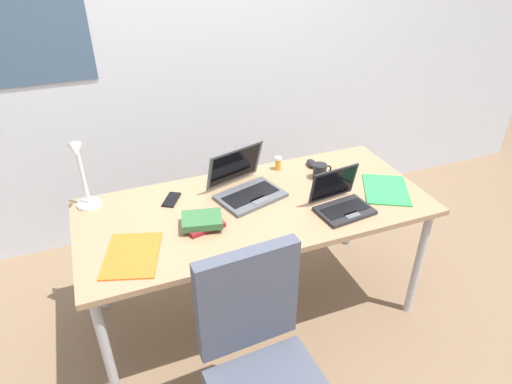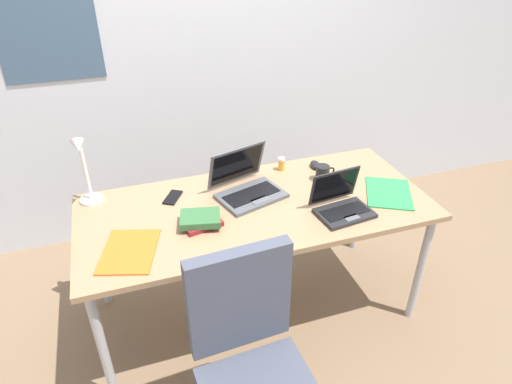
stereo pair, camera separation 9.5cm
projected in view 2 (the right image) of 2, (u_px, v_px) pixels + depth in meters
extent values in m
plane|color=#7A6047|center=(256.00, 307.00, 2.70)|extent=(12.00, 12.00, 0.00)
cube|color=silver|center=(202.00, 44.00, 2.90)|extent=(6.00, 0.12, 2.60)
cube|color=#3F5972|center=(42.00, 13.00, 2.47)|extent=(0.56, 0.01, 0.76)
cube|color=#9E7A56|center=(256.00, 208.00, 2.32)|extent=(1.80, 0.80, 0.03)
cylinder|color=#B2B5BA|center=(103.00, 349.00, 2.01)|extent=(0.04, 0.04, 0.71)
cylinder|color=#B2B5BA|center=(420.00, 269.00, 2.47)|extent=(0.04, 0.04, 0.71)
cylinder|color=#B2B5BA|center=(98.00, 256.00, 2.56)|extent=(0.04, 0.04, 0.71)
cylinder|color=#B2B5BA|center=(358.00, 204.00, 3.01)|extent=(0.04, 0.04, 0.71)
cylinder|color=white|center=(92.00, 200.00, 2.34)|extent=(0.12, 0.12, 0.02)
cylinder|color=white|center=(85.00, 170.00, 2.25)|extent=(0.02, 0.02, 0.34)
cylinder|color=white|center=(78.00, 142.00, 2.12)|extent=(0.01, 0.08, 0.01)
cone|color=white|center=(78.00, 146.00, 2.09)|extent=(0.07, 0.09, 0.09)
cube|color=#232326|center=(345.00, 213.00, 2.23)|extent=(0.29, 0.21, 0.02)
cube|color=black|center=(345.00, 211.00, 2.22)|extent=(0.25, 0.13, 0.00)
cube|color=#595B60|center=(352.00, 218.00, 2.18)|extent=(0.08, 0.05, 0.00)
cube|color=#232326|center=(334.00, 186.00, 2.26)|extent=(0.27, 0.07, 0.18)
cube|color=black|center=(335.00, 186.00, 2.26)|extent=(0.24, 0.06, 0.15)
cube|color=#515459|center=(252.00, 196.00, 2.37)|extent=(0.39, 0.32, 0.02)
cube|color=black|center=(252.00, 194.00, 2.36)|extent=(0.32, 0.21, 0.00)
cube|color=#595B60|center=(260.00, 200.00, 2.31)|extent=(0.10, 0.08, 0.00)
cube|color=#515459|center=(236.00, 165.00, 2.41)|extent=(0.34, 0.16, 0.22)
cube|color=black|center=(237.00, 165.00, 2.40)|extent=(0.30, 0.14, 0.19)
ellipsoid|color=black|center=(315.00, 165.00, 2.65)|extent=(0.07, 0.10, 0.03)
cube|color=black|center=(173.00, 197.00, 2.36)|extent=(0.12, 0.15, 0.01)
cylinder|color=gold|center=(281.00, 165.00, 2.61)|extent=(0.04, 0.04, 0.06)
cylinder|color=white|center=(282.00, 159.00, 2.59)|extent=(0.04, 0.04, 0.01)
cube|color=maroon|center=(203.00, 224.00, 2.15)|extent=(0.20, 0.15, 0.02)
cube|color=#336638|center=(200.00, 218.00, 2.14)|extent=(0.22, 0.18, 0.03)
cube|color=orange|center=(129.00, 251.00, 1.99)|extent=(0.31, 0.36, 0.01)
cube|color=green|center=(389.00, 193.00, 2.40)|extent=(0.35, 0.38, 0.01)
cylinder|color=black|center=(322.00, 173.00, 2.51)|extent=(0.08, 0.08, 0.09)
torus|color=black|center=(331.00, 171.00, 2.52)|extent=(0.05, 0.01, 0.05)
cube|color=#474C5B|center=(240.00, 299.00, 1.76)|extent=(0.42, 0.08, 0.48)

